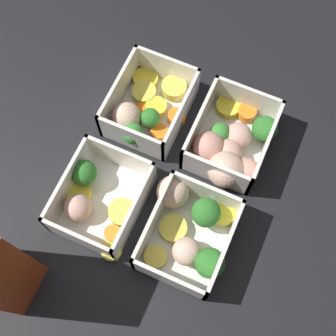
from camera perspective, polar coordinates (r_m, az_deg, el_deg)
ground_plane at (r=0.67m, az=-0.00°, el=-0.63°), size 4.00×4.00×0.00m
container_near_left at (r=0.62m, az=2.72°, el=-7.49°), size 0.14×0.13×0.06m
container_near_right at (r=0.67m, az=7.62°, el=2.65°), size 0.16×0.12×0.06m
container_far_left at (r=0.64m, az=-8.75°, el=-3.77°), size 0.14×0.12×0.06m
container_far_right at (r=0.69m, az=-2.62°, el=7.28°), size 0.14×0.11×0.06m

